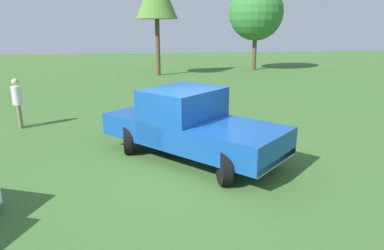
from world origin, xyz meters
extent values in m
plane|color=#3D662D|center=(0.00, 0.00, 0.00)|extent=(80.00, 80.00, 0.00)
cylinder|color=black|center=(0.05, -1.84, 0.41)|extent=(0.81, 0.22, 0.81)
cylinder|color=black|center=(-1.09, -0.62, 0.41)|extent=(0.81, 0.22, 0.81)
cylinder|color=black|center=(2.34, 0.29, 0.41)|extent=(0.81, 0.22, 0.81)
cylinder|color=black|center=(1.20, 1.51, 0.41)|extent=(0.81, 0.22, 0.81)
cube|color=#144799|center=(-0.44, -1.17, 0.75)|extent=(2.77, 2.78, 0.64)
cube|color=#144799|center=(0.84, 0.03, 1.13)|extent=(2.49, 2.51, 1.40)
cube|color=slate|center=(0.84, 0.03, 1.57)|extent=(2.21, 2.23, 0.48)
cube|color=#144799|center=(1.56, 0.70, 0.73)|extent=(3.06, 3.04, 0.60)
cube|color=silver|center=(-1.12, -1.79, 0.49)|extent=(1.38, 1.47, 0.16)
cylinder|color=#7A6B51|center=(4.20, 5.25, 0.41)|extent=(0.14, 0.14, 0.83)
cylinder|color=#7A6B51|center=(4.39, 5.32, 0.41)|extent=(0.14, 0.14, 0.83)
cylinder|color=silver|center=(4.29, 5.29, 1.14)|extent=(0.40, 0.40, 0.62)
sphere|color=#D8AD84|center=(4.29, 5.29, 1.60)|extent=(0.22, 0.22, 0.22)
cylinder|color=brown|center=(19.58, -8.10, 1.60)|extent=(0.34, 0.34, 3.19)
sphere|color=#337533|center=(19.58, -8.10, 4.48)|extent=(4.29, 4.29, 4.29)
cylinder|color=brown|center=(17.29, -0.15, 1.97)|extent=(0.33, 0.33, 3.93)
camera|label=1|loc=(-7.87, 1.09, 3.34)|focal=32.10mm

